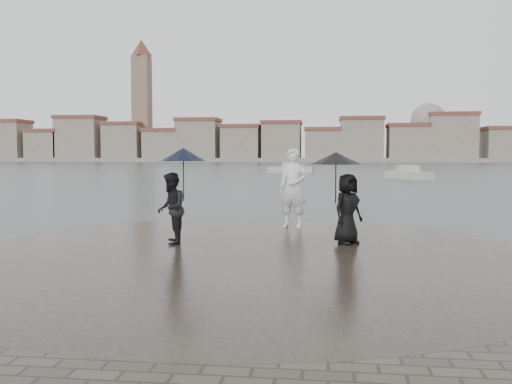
# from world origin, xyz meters

# --- Properties ---
(ground) EXTENTS (400.00, 400.00, 0.00)m
(ground) POSITION_xyz_m (0.00, 0.00, 0.00)
(ground) COLOR #2B3835
(ground) RESTS_ON ground
(kerb_ring) EXTENTS (12.50, 12.50, 0.32)m
(kerb_ring) POSITION_xyz_m (0.00, 3.50, 0.16)
(kerb_ring) COLOR gray
(kerb_ring) RESTS_ON ground
(quay_tip) EXTENTS (11.90, 11.90, 0.36)m
(quay_tip) POSITION_xyz_m (0.00, 3.50, 0.18)
(quay_tip) COLOR #2D261E
(quay_tip) RESTS_ON ground
(statue) EXTENTS (0.85, 0.66, 2.06)m
(statue) POSITION_xyz_m (0.65, 7.39, 1.39)
(statue) COLOR white
(statue) RESTS_ON quay_tip
(visitor_left) EXTENTS (1.09, 1.00, 2.04)m
(visitor_left) POSITION_xyz_m (-1.68, 4.32, 1.44)
(visitor_left) COLOR black
(visitor_left) RESTS_ON quay_tip
(visitor_right) EXTENTS (1.23, 1.12, 1.95)m
(visitor_right) POSITION_xyz_m (1.86, 4.83, 1.52)
(visitor_right) COLOR black
(visitor_right) RESTS_ON quay_tip
(far_skyline) EXTENTS (260.00, 20.00, 37.00)m
(far_skyline) POSITION_xyz_m (-6.29, 160.71, 5.61)
(far_skyline) COLOR gray
(far_skyline) RESTS_ON ground
(boats) EXTENTS (28.79, 22.83, 1.50)m
(boats) POSITION_xyz_m (8.65, 50.55, 0.38)
(boats) COLOR #BAB6A7
(boats) RESTS_ON ground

